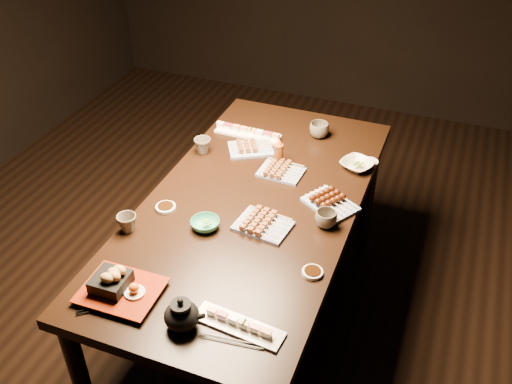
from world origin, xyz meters
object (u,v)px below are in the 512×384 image
at_px(condiment_bottle, 279,151).
at_px(sushi_platter_far, 248,131).
at_px(sushi_platter_near, 239,323).
at_px(tempura_tray, 120,284).
at_px(edamame_bowl_green, 205,224).
at_px(teacup_mid_right, 326,219).
at_px(yakitori_plate_left, 251,145).
at_px(yakitori_plate_right, 263,222).
at_px(yakitori_plate_center, 281,169).
at_px(teacup_far_left, 203,146).
at_px(edamame_bowl_cream, 357,165).
at_px(dining_table, 252,264).
at_px(teapot, 181,313).
at_px(teacup_far_right, 319,130).
at_px(teacup_near_left, 127,223).

bearing_deg(condiment_bottle, sushi_platter_far, 140.23).
bearing_deg(sushi_platter_far, condiment_bottle, 142.28).
height_order(sushi_platter_near, tempura_tray, tempura_tray).
bearing_deg(edamame_bowl_green, teacup_mid_right, 22.69).
bearing_deg(yakitori_plate_left, yakitori_plate_right, -93.24).
relative_size(yakitori_plate_center, teacup_far_left, 2.43).
distance_m(yakitori_plate_center, edamame_bowl_cream, 0.37).
relative_size(dining_table, condiment_bottle, 12.90).
bearing_deg(teapot, teacup_mid_right, 56.35).
bearing_deg(edamame_bowl_green, teacup_far_right, 75.30).
relative_size(dining_table, tempura_tray, 6.34).
xyz_separation_m(tempura_tray, teacup_far_left, (-0.14, 0.98, -0.01)).
relative_size(teacup_mid_right, condiment_bottle, 0.66).
bearing_deg(yakitori_plate_left, teacup_far_left, 176.73).
xyz_separation_m(edamame_bowl_cream, teapot, (-0.34, -1.17, 0.04)).
relative_size(yakitori_plate_center, tempura_tray, 0.72).
distance_m(edamame_bowl_cream, tempura_tray, 1.27).
distance_m(edamame_bowl_cream, teacup_far_left, 0.76).
relative_size(sushi_platter_far, condiment_bottle, 2.48).
relative_size(yakitori_plate_left, teacup_mid_right, 2.37).
relative_size(edamame_bowl_green, teacup_far_right, 1.22).
height_order(edamame_bowl_green, teacup_far_left, teacup_far_left).
bearing_deg(teacup_near_left, sushi_platter_far, 79.25).
distance_m(teacup_far_left, condiment_bottle, 0.39).
distance_m(yakitori_plate_center, yakitori_plate_right, 0.41).
bearing_deg(teacup_far_right, yakitori_plate_right, -90.80).
bearing_deg(edamame_bowl_cream, tempura_tray, -118.54).
relative_size(dining_table, edamame_bowl_cream, 12.16).
bearing_deg(teacup_mid_right, dining_table, 173.01).
bearing_deg(teacup_mid_right, yakitori_plate_right, -156.60).
height_order(dining_table, edamame_bowl_green, edamame_bowl_green).
bearing_deg(yakitori_plate_right, yakitori_plate_center, 105.57).
bearing_deg(teacup_mid_right, sushi_platter_near, -101.57).
bearing_deg(edamame_bowl_cream, condiment_bottle, -165.37).
distance_m(teapot, condiment_bottle, 1.08).
relative_size(edamame_bowl_green, teacup_far_left, 1.45).
bearing_deg(teapot, tempura_tray, 160.06).
bearing_deg(yakitori_plate_right, teapot, -89.83).
bearing_deg(dining_table, edamame_bowl_cream, 52.37).
xyz_separation_m(edamame_bowl_green, teacup_mid_right, (0.46, 0.19, 0.02)).
bearing_deg(teapot, sushi_platter_far, 92.52).
xyz_separation_m(sushi_platter_near, teapot, (-0.18, -0.06, 0.04)).
xyz_separation_m(dining_table, edamame_bowl_cream, (0.37, 0.43, 0.39)).
bearing_deg(teacup_far_left, yakitori_plate_left, 26.30).
distance_m(dining_table, teapot, 0.86).
relative_size(yakitori_plate_left, edamame_bowl_cream, 1.47).
height_order(yakitori_plate_center, edamame_bowl_cream, yakitori_plate_center).
height_order(dining_table, yakitori_plate_center, yakitori_plate_center).
xyz_separation_m(yakitori_plate_right, teapot, (-0.07, -0.59, 0.03)).
bearing_deg(edamame_bowl_cream, teacup_mid_right, -92.76).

